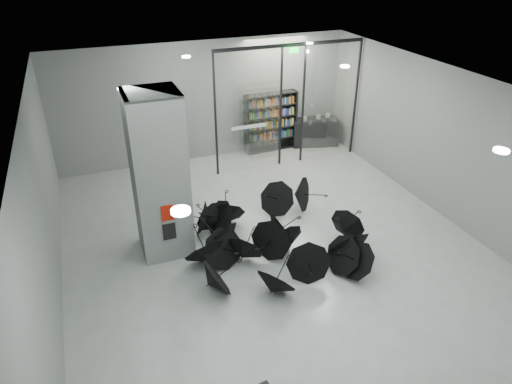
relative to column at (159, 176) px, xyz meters
name	(u,v)px	position (x,y,z in m)	size (l,w,h in m)	color
room	(296,160)	(2.50, -2.00, 0.84)	(14.00, 14.02, 4.01)	gray
column	(159,176)	(0.00, 0.00, 0.00)	(1.20, 1.20, 4.00)	slate
fire_cabinet	(167,213)	(0.00, -0.62, -0.65)	(0.28, 0.04, 0.38)	#A50A07
info_panel	(169,231)	(0.00, -0.62, -1.15)	(0.30, 0.03, 0.42)	black
exit_sign	(294,51)	(4.90, 3.30, 1.82)	(0.30, 0.06, 0.15)	#0CE533
glass_partition	(289,101)	(4.89, 3.50, 0.18)	(5.06, 0.08, 4.00)	silver
bookshelf	(271,122)	(4.79, 4.75, -0.95)	(1.91, 0.38, 2.10)	black
shop_counter	(315,132)	(6.50, 4.59, -1.50)	(1.67, 0.67, 1.00)	black
umbrella_cluster	(268,242)	(2.27, -1.12, -1.69)	(4.75, 4.74, 1.31)	black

